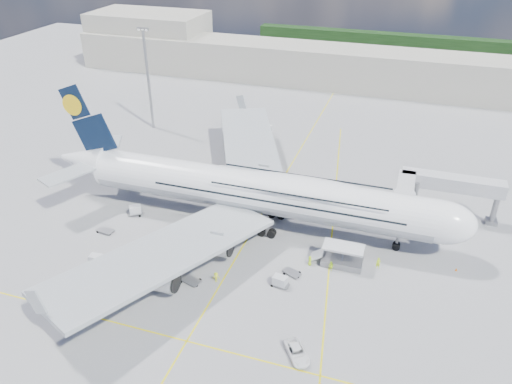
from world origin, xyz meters
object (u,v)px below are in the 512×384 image
(dolly_back, at_px, (135,210))
(catering_truck_inner, at_px, (234,177))
(dolly_row_b, at_px, (96,259))
(crew_van, at_px, (310,261))
(cone_wing_right_outer, at_px, (146,265))
(jet_bridge, at_px, (433,188))
(crew_wing, at_px, (130,267))
(baggage_tug, at_px, (141,267))
(crew_tug, at_px, (216,277))
(airliner, at_px, (258,191))
(crew_nose, at_px, (378,263))
(cone_wing_left_inner, at_px, (222,194))
(dolly_nose_near, at_px, (292,273))
(service_van, at_px, (297,352))
(catering_truck_outer, at_px, (256,128))
(cone_nose, at_px, (456,269))
(dolly_nose_far, at_px, (280,281))
(cone_wing_left_outer, at_px, (207,168))
(dolly_row_c, at_px, (190,280))
(light_mast, at_px, (148,78))
(cone_tail, at_px, (82,172))
(crew_loader, at_px, (331,266))
(cargo_loader, at_px, (341,258))
(dolly_row_a, at_px, (105,231))

(dolly_back, xyz_separation_m, catering_truck_inner, (13.62, 16.59, 0.88))
(dolly_row_b, xyz_separation_m, crew_van, (32.98, 10.66, -0.11))
(dolly_back, relative_size, cone_wing_right_outer, 5.94)
(jet_bridge, xyz_separation_m, crew_wing, (-44.53, -30.33, -6.00))
(baggage_tug, distance_m, crew_tug, 12.42)
(airliner, bearing_deg, crew_nose, -15.45)
(crew_tug, xyz_separation_m, cone_wing_left_inner, (-9.07, 25.23, -0.59))
(dolly_nose_near, bearing_deg, dolly_back, -168.85)
(jet_bridge, relative_size, service_van, 3.84)
(catering_truck_outer, height_order, cone_nose, catering_truck_outer)
(service_van, xyz_separation_m, cone_nose, (20.02, 24.99, -0.45))
(airliner, xyz_separation_m, dolly_nose_far, (8.55, -15.30, -5.91))
(cone_nose, bearing_deg, cone_wing_left_outer, 158.82)
(jet_bridge, relative_size, dolly_row_c, 5.00)
(light_mast, height_order, cone_tail, light_mast)
(dolly_nose_near, distance_m, service_van, 16.57)
(catering_truck_outer, xyz_separation_m, service_van, (27.13, -65.93, -1.38))
(jet_bridge, distance_m, dolly_nose_near, 31.10)
(crew_loader, distance_m, cone_wing_left_outer, 42.09)
(cargo_loader, bearing_deg, dolly_row_a, -174.53)
(cargo_loader, relative_size, cone_tail, 16.86)
(dolly_back, bearing_deg, dolly_nose_far, -52.24)
(jet_bridge, relative_size, cone_tail, 37.16)
(jet_bridge, relative_size, dolly_back, 5.67)
(crew_wing, xyz_separation_m, cone_wing_left_outer, (-2.49, 36.61, -0.60))
(dolly_row_a, bearing_deg, crew_nose, 13.92)
(dolly_row_a, bearing_deg, crew_loader, 10.70)
(airliner, height_order, light_mast, light_mast)
(cone_wing_left_outer, bearing_deg, catering_truck_inner, -30.21)
(baggage_tug, xyz_separation_m, cone_tail, (-29.06, 25.63, -0.60))
(cargo_loader, distance_m, cone_wing_left_outer, 41.84)
(cone_nose, relative_size, cone_wing_left_inner, 0.80)
(jet_bridge, bearing_deg, dolly_back, -163.94)
(crew_wing, bearing_deg, dolly_nose_far, -90.66)
(crew_wing, height_order, cone_wing_left_inner, crew_wing)
(cargo_loader, bearing_deg, dolly_back, 175.73)
(jet_bridge, distance_m, cone_wing_right_outer, 51.81)
(service_van, height_order, cone_wing_left_inner, service_van)
(catering_truck_outer, bearing_deg, baggage_tug, -89.26)
(cone_nose, relative_size, cone_wing_left_outer, 0.93)
(light_mast, relative_size, cone_nose, 53.45)
(dolly_row_c, distance_m, cone_wing_left_inner, 27.11)
(service_van, bearing_deg, dolly_row_c, 119.83)
(dolly_back, height_order, catering_truck_inner, catering_truck_inner)
(airliner, xyz_separation_m, service_van, (14.41, -27.89, -6.19))
(dolly_nose_far, height_order, catering_truck_outer, catering_truck_outer)
(baggage_tug, height_order, service_van, baggage_tug)
(jet_bridge, height_order, crew_tug, jet_bridge)
(crew_van, bearing_deg, catering_truck_outer, 13.96)
(crew_loader, relative_size, crew_wing, 1.03)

